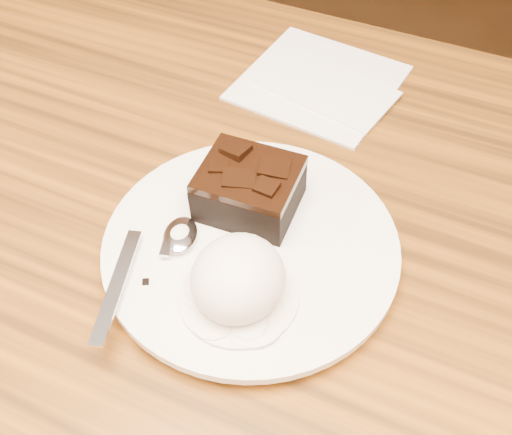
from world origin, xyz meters
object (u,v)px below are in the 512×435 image
at_px(ice_cream_scoop, 238,278).
at_px(plate, 251,250).
at_px(brownie, 249,191).
at_px(spoon, 180,236).
at_px(dining_table, 201,424).
at_px(napkin, 319,81).

bearing_deg(ice_cream_scoop, plate, 104.91).
bearing_deg(brownie, plate, -63.40).
xyz_separation_m(plate, spoon, (-0.05, -0.02, 0.01)).
xyz_separation_m(dining_table, spoon, (0.01, -0.00, 0.40)).
distance_m(ice_cream_scoop, napkin, 0.30).
height_order(dining_table, ice_cream_scoop, ice_cream_scoop).
distance_m(brownie, napkin, 0.21).
relative_size(ice_cream_scoop, spoon, 0.46).
distance_m(spoon, napkin, 0.27).
xyz_separation_m(brownie, ice_cream_scoop, (0.03, -0.09, 0.01)).
height_order(dining_table, napkin, napkin).
bearing_deg(spoon, napkin, 69.02).
height_order(dining_table, plate, plate).
bearing_deg(brownie, napkin, 93.82).
distance_m(plate, brownie, 0.05).
bearing_deg(plate, spoon, -158.04).
height_order(spoon, napkin, spoon).
xyz_separation_m(dining_table, plate, (0.07, 0.02, 0.38)).
distance_m(dining_table, spoon, 0.40).
bearing_deg(plate, dining_table, -163.89).
relative_size(plate, brownie, 3.08).
relative_size(dining_table, napkin, 7.66).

